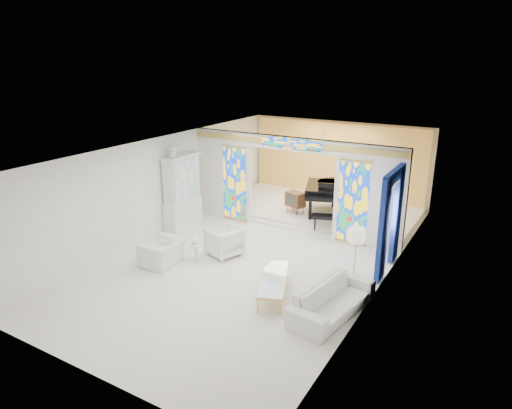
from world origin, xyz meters
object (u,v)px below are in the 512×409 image
Objects in this scene: armchair_right at (224,241)px; sofa at (332,299)px; china_cabinet at (182,192)px; coffee_table at (273,279)px; armchair_left at (162,253)px; grand_piano at (335,189)px; tv_console at (295,199)px.

sofa is (3.73, -1.36, -0.06)m from armchair_right.
china_cabinet is 1.36× the size of coffee_table.
armchair_left is 6.42m from grand_piano.
armchair_right is 0.38× the size of sofa.
sofa is 0.69× the size of grand_piano.
grand_piano is at bearing 30.07° from sofa.
china_cabinet reaches higher than tv_console.
tv_console reaches higher than sofa.
armchair_right reaches higher than sofa.
china_cabinet is 5.13m from grand_piano.
armchair_left is at bearing 99.32° from sofa.
armchair_right is at bearing -75.58° from tv_console.
tv_console is at bearing 42.42° from sofa.
armchair_left is (1.37, -2.58, -0.83)m from china_cabinet.
armchair_left and sofa have the same top height.
armchair_right is at bearing -128.15° from grand_piano.
grand_piano reaches higher than sofa.
grand_piano reaches higher than armchair_right.
china_cabinet is 3.74× the size of tv_console.
tv_console is at bearing 161.77° from armchair_left.
armchair_left is 4.80m from sofa.
china_cabinet is 1.17× the size of sofa.
grand_piano is (3.95, 3.27, -0.17)m from china_cabinet.
tv_console reaches higher than armchair_right.
armchair_right is 3.97m from sofa.
grand_piano is (2.58, 5.85, 0.66)m from armchair_left.
armchair_left is at bearing -17.22° from armchair_right.
armchair_right is 0.44× the size of coffee_table.
sofa is 1.16× the size of coffee_table.
armchair_left is 1.73m from armchair_right.
china_cabinet is 3.03m from armchair_left.
china_cabinet is at bearing 76.62° from sofa.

